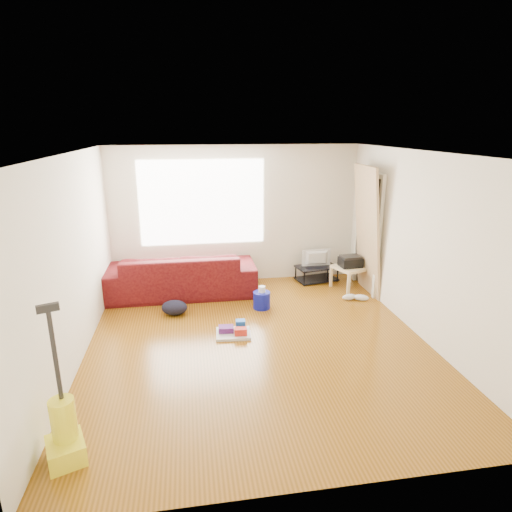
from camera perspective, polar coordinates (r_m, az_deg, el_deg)
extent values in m
cube|color=brown|center=(5.91, 0.27, -11.43)|extent=(4.50, 5.00, 0.01)
cube|color=silver|center=(5.21, 0.31, 13.57)|extent=(4.50, 5.00, 0.01)
cube|color=white|center=(7.83, -2.70, 5.45)|extent=(4.50, 0.01, 2.50)
cube|color=white|center=(3.17, 7.85, -12.62)|extent=(4.50, 0.01, 2.50)
cube|color=white|center=(5.54, -23.34, -0.80)|extent=(0.01, 5.00, 2.50)
cube|color=white|center=(6.19, 21.31, 1.20)|extent=(0.01, 5.00, 2.50)
cube|color=white|center=(7.72, -7.17, 7.07)|extent=(2.20, 0.01, 1.50)
cube|color=silver|center=(7.30, 16.01, 1.94)|extent=(0.06, 0.08, 2.00)
cube|color=silver|center=(8.10, 13.38, 3.58)|extent=(0.06, 0.08, 2.00)
cube|color=silver|center=(7.52, 15.22, 10.51)|extent=(0.06, 0.98, 0.08)
cube|color=black|center=(7.71, 14.86, 2.81)|extent=(0.01, 0.86, 1.98)
imported|color=#330209|center=(7.62, -9.78, -4.95)|extent=(2.53, 0.99, 0.74)
cube|color=black|center=(8.19, 8.04, -3.03)|extent=(0.82, 0.57, 0.03)
cube|color=black|center=(8.12, 8.11, -1.46)|extent=(0.82, 0.57, 0.03)
cylinder|color=black|center=(7.85, 6.46, -3.02)|extent=(0.03, 0.03, 0.28)
cylinder|color=black|center=(8.16, 5.31, -2.19)|extent=(0.03, 0.03, 0.28)
cylinder|color=black|center=(8.17, 10.83, -2.42)|extent=(0.03, 0.03, 0.28)
cylinder|color=black|center=(8.47, 9.57, -1.65)|extent=(0.03, 0.03, 0.28)
imported|color=black|center=(8.06, 8.16, -0.30)|extent=(0.55, 0.07, 0.32)
cube|color=#CBBB7C|center=(7.80, 12.43, -1.51)|extent=(0.66, 0.66, 0.05)
cube|color=#CBBB7C|center=(7.56, 12.24, -3.76)|extent=(0.05, 0.05, 0.37)
cube|color=#CBBB7C|center=(7.88, 9.97, -2.77)|extent=(0.05, 0.05, 0.37)
cube|color=#CBBB7C|center=(7.87, 14.70, -3.11)|extent=(0.05, 0.05, 0.37)
cube|color=#CBBB7C|center=(8.17, 12.42, -2.19)|extent=(0.05, 0.05, 0.37)
cube|color=black|center=(7.77, 12.47, -0.79)|extent=(0.40, 0.31, 0.16)
cube|color=black|center=(7.74, 12.52, -0.10)|extent=(0.36, 0.28, 0.04)
cylinder|color=#0C128E|center=(6.93, 0.75, -6.94)|extent=(0.34, 0.34, 0.27)
cylinder|color=white|center=(6.86, 0.80, -5.52)|extent=(0.11, 0.11, 0.10)
cube|color=silver|center=(6.09, -3.05, -10.30)|extent=(0.50, 0.42, 0.04)
cube|color=red|center=(6.00, -2.06, -10.01)|extent=(0.18, 0.13, 0.10)
cube|color=#511C67|center=(6.10, -4.01, -9.68)|extent=(0.22, 0.17, 0.08)
cube|color=#1550B5|center=(6.15, -2.08, -9.12)|extent=(0.14, 0.12, 0.13)
ellipsoid|color=black|center=(6.84, -10.77, -7.61)|extent=(0.47, 0.41, 0.22)
ellipsoid|color=silver|center=(7.39, 12.32, -5.36)|extent=(0.27, 0.15, 0.10)
ellipsoid|color=silver|center=(7.41, 13.83, -5.41)|extent=(0.28, 0.21, 0.10)
cube|color=yellow|center=(4.41, -24.00, -22.62)|extent=(0.40, 0.43, 0.19)
cylinder|color=yellow|center=(4.29, -24.30, -19.19)|extent=(0.22, 0.22, 0.38)
cylinder|color=black|center=(4.01, -25.22, -12.00)|extent=(0.04, 0.04, 0.81)
cube|color=black|center=(3.83, -26.03, -6.24)|extent=(0.18, 0.10, 0.06)
cube|color=tan|center=(7.82, 14.02, -4.63)|extent=(0.27, 0.88, 2.20)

